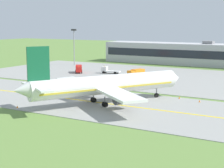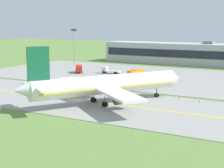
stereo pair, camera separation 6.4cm
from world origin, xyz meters
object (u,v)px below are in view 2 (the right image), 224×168
service_truck_catering (136,73)px  apron_light_mast (74,42)px  airplane_lead (105,85)px  service_truck_baggage (108,70)px  service_truck_fuel (79,69)px

service_truck_catering → apron_light_mast: size_ratio=0.43×
airplane_lead → service_truck_baggage: airplane_lead is taller
service_truck_fuel → service_truck_catering: (22.01, 0.26, 0.00)m
service_truck_baggage → service_truck_catering: bearing=-15.2°
airplane_lead → apron_light_mast: bearing=131.0°
airplane_lead → service_truck_fuel: 51.06m
airplane_lead → service_truck_fuel: bearing=131.7°
service_truck_fuel → apron_light_mast: apron_light_mast is taller
service_truck_fuel → service_truck_catering: same height
service_truck_fuel → service_truck_catering: 22.01m
airplane_lead → service_truck_baggage: size_ratio=5.38×
service_truck_catering → airplane_lead: bearing=-72.8°
airplane_lead → service_truck_fuel: (-33.90, 38.09, -2.60)m
airplane_lead → service_truck_catering: 40.23m
service_truck_baggage → service_truck_catering: 12.89m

